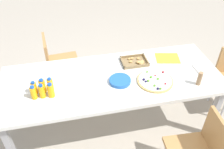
{
  "coord_description": "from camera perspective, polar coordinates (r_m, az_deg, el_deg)",
  "views": [
    {
      "loc": [
        -0.4,
        -1.83,
        2.29
      ],
      "look_at": [
        0.0,
        0.03,
        0.77
      ],
      "focal_mm": 38.29,
      "sensor_mm": 36.0,
      "label": 1
    }
  ],
  "objects": [
    {
      "name": "juice_bottle_0",
      "position": [
        2.28,
        -18.24,
        -4.13
      ],
      "size": [
        0.06,
        0.06,
        0.14
      ],
      "color": "#F9AF14",
      "rests_on": "party_table"
    },
    {
      "name": "snack_tray",
      "position": [
        2.64,
        5.63,
        3.05
      ],
      "size": [
        0.28,
        0.21,
        0.04
      ],
      "color": "olive",
      "rests_on": "party_table"
    },
    {
      "name": "plate_stack",
      "position": [
        2.37,
        1.92,
        -1.48
      ],
      "size": [
        0.21,
        0.21,
        0.03
      ],
      "color": "blue",
      "rests_on": "party_table"
    },
    {
      "name": "chair_far_left",
      "position": [
        3.18,
        -12.92,
        3.33
      ],
      "size": [
        0.43,
        0.43,
        0.83
      ],
      "rotation": [
        0.0,
        0.0,
        -1.5
      ],
      "color": "#B7844C",
      "rests_on": "ground_plane"
    },
    {
      "name": "ground_plane",
      "position": [
        2.96,
        0.04,
        -12.01
      ],
      "size": [
        12.0,
        12.0,
        0.0
      ],
      "primitive_type": "plane",
      "color": "#B2A899"
    },
    {
      "name": "cardboard_tube",
      "position": [
        2.46,
        20.18,
        -0.91
      ],
      "size": [
        0.04,
        0.04,
        0.14
      ],
      "primitive_type": "cylinder",
      "color": "#9E7A56",
      "rests_on": "party_table"
    },
    {
      "name": "juice_bottle_3",
      "position": [
        2.33,
        -18.09,
        -3.08
      ],
      "size": [
        0.05,
        0.05,
        0.14
      ],
      "color": "#F9AE14",
      "rests_on": "party_table"
    },
    {
      "name": "party_table",
      "position": [
        2.47,
        0.05,
        -1.93
      ],
      "size": [
        2.25,
        0.87,
        0.75
      ],
      "color": "silver",
      "rests_on": "ground_plane"
    },
    {
      "name": "fruit_pizza",
      "position": [
        2.41,
        10.21,
        -1.44
      ],
      "size": [
        0.36,
        0.36,
        0.05
      ],
      "color": "tan",
      "rests_on": "party_table"
    },
    {
      "name": "paper_folder",
      "position": [
        2.77,
        13.11,
        3.82
      ],
      "size": [
        0.3,
        0.25,
        0.01
      ],
      "primitive_type": "cube",
      "rotation": [
        0.0,
        0.0,
        -0.22
      ],
      "color": "yellow",
      "rests_on": "party_table"
    },
    {
      "name": "juice_bottle_2",
      "position": [
        2.25,
        -14.41,
        -3.69
      ],
      "size": [
        0.06,
        0.06,
        0.15
      ],
      "color": "#FAAD14",
      "rests_on": "party_table"
    },
    {
      "name": "napkin_stack",
      "position": [
        2.72,
        20.68,
        1.37
      ],
      "size": [
        0.15,
        0.15,
        0.01
      ],
      "primitive_type": "cube",
      "color": "white",
      "rests_on": "party_table"
    },
    {
      "name": "juice_bottle_1",
      "position": [
        2.27,
        -16.4,
        -3.84
      ],
      "size": [
        0.06,
        0.06,
        0.14
      ],
      "color": "#FAAE14",
      "rests_on": "party_table"
    },
    {
      "name": "juice_bottle_4",
      "position": [
        2.32,
        -16.27,
        -2.66
      ],
      "size": [
        0.06,
        0.06,
        0.15
      ],
      "color": "#F9AC14",
      "rests_on": "party_table"
    },
    {
      "name": "chair_near_right",
      "position": [
        2.28,
        20.28,
        -16.44
      ],
      "size": [
        0.42,
        0.42,
        0.83
      ],
      "rotation": [
        0.0,
        0.0,
        1.51
      ],
      "color": "#B7844C",
      "rests_on": "ground_plane"
    },
    {
      "name": "juice_bottle_5",
      "position": [
        2.32,
        -14.52,
        -2.37
      ],
      "size": [
        0.05,
        0.05,
        0.14
      ],
      "color": "#F9AE14",
      "rests_on": "party_table"
    }
  ]
}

